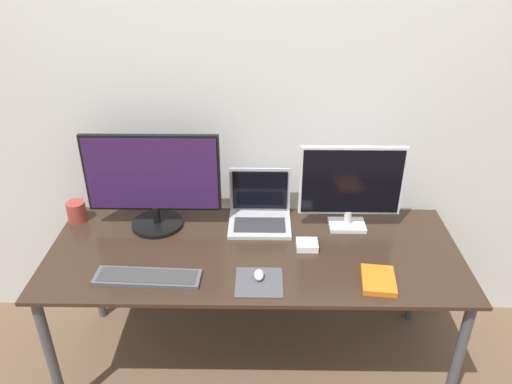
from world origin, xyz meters
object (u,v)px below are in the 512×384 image
object	(u,v)px
monitor_right	(351,185)
power_brick	(307,245)
mug	(77,211)
laptop	(260,210)
book	(378,280)
mouse	(259,275)
monitor_left	(153,181)
keyboard	(147,277)

from	to	relation	value
monitor_right	power_brick	distance (m)	0.35
mug	power_brick	world-z (taller)	mug
monitor_right	laptop	xyz separation A→B (m)	(-0.43, 0.05, -0.17)
laptop	book	distance (m)	0.69
mug	power_brick	xyz separation A→B (m)	(1.14, -0.23, -0.03)
power_brick	monitor_right	bearing A→B (deg)	41.06
laptop	power_brick	bearing A→B (deg)	-46.52
monitor_right	mouse	distance (m)	0.63
book	mug	distance (m)	1.50
monitor_left	mouse	world-z (taller)	monitor_left
monitor_left	laptop	xyz separation A→B (m)	(0.51, 0.05, -0.18)
mouse	keyboard	bearing A→B (deg)	-179.29
laptop	mug	distance (m)	0.92
power_brick	keyboard	bearing A→B (deg)	-161.27
mug	book	bearing A→B (deg)	-18.35
keyboard	mouse	bearing A→B (deg)	0.71
monitor_right	laptop	world-z (taller)	monitor_right
monitor_left	mug	bearing A→B (deg)	174.21
keyboard	monitor_left	bearing A→B (deg)	94.78
monitor_right	mouse	xyz separation A→B (m)	(-0.43, -0.41, -0.21)
monitor_left	keyboard	xyz separation A→B (m)	(0.03, -0.42, -0.24)
laptop	mug	bearing A→B (deg)	-179.55
monitor_right	keyboard	distance (m)	1.02
monitor_right	laptop	bearing A→B (deg)	173.54
monitor_right	keyboard	bearing A→B (deg)	-155.15
mouse	mug	size ratio (longest dim) A/B	0.65
keyboard	book	distance (m)	0.97
monitor_right	keyboard	size ratio (longest dim) A/B	1.07
mouse	book	bearing A→B (deg)	-1.93
keyboard	power_brick	xyz separation A→B (m)	(0.69, 0.23, 0.01)
monitor_left	mug	size ratio (longest dim) A/B	6.27
laptop	mug	size ratio (longest dim) A/B	2.99
monitor_right	keyboard	world-z (taller)	monitor_right
book	mug	bearing A→B (deg)	161.65
keyboard	mug	world-z (taller)	mug
power_brick	mug	bearing A→B (deg)	168.82
monitor_right	mug	world-z (taller)	monitor_right
power_brick	book	bearing A→B (deg)	-41.21
book	power_brick	world-z (taller)	power_brick
keyboard	monitor_right	bearing A→B (deg)	24.85
mug	mouse	bearing A→B (deg)	-26.31
power_brick	monitor_left	bearing A→B (deg)	165.85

